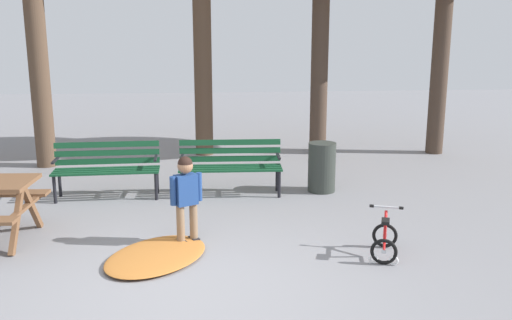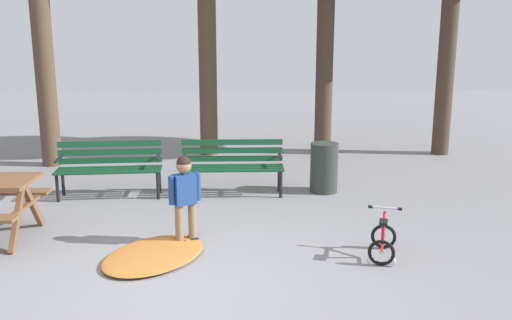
# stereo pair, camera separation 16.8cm
# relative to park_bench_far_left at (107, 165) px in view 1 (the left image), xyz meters

# --- Properties ---
(ground) EXTENTS (36.00, 36.00, 0.00)m
(ground) POSITION_rel_park_bench_far_left_xyz_m (1.28, -3.38, -0.51)
(ground) COLOR gray
(park_bench_far_left) EXTENTS (1.61, 0.50, 0.85)m
(park_bench_far_left) POSITION_rel_park_bench_far_left_xyz_m (0.00, 0.00, 0.00)
(park_bench_far_left) COLOR #144728
(park_bench_far_left) RESTS_ON ground
(park_bench_left) EXTENTS (1.61, 0.51, 0.85)m
(park_bench_left) POSITION_rel_park_bench_far_left_xyz_m (1.91, -0.00, 0.00)
(park_bench_left) COLOR #144728
(park_bench_left) RESTS_ON ground
(child_standing) EXTENTS (0.38, 0.26, 1.09)m
(child_standing) POSITION_rel_park_bench_far_left_xyz_m (1.28, -2.10, 0.14)
(child_standing) COLOR #7F664C
(child_standing) RESTS_ON ground
(kids_bicycle) EXTENTS (0.51, 0.63, 0.54)m
(kids_bicycle) POSITION_rel_park_bench_far_left_xyz_m (3.56, -2.69, -0.31)
(kids_bicycle) COLOR black
(kids_bicycle) RESTS_ON ground
(leaf_pile) EXTENTS (1.57, 1.68, 0.07)m
(leaf_pile) POSITION_rel_park_bench_far_left_xyz_m (0.94, -2.53, -0.48)
(leaf_pile) COLOR #B26B2D
(leaf_pile) RESTS_ON ground
(trash_bin) EXTENTS (0.44, 0.44, 0.79)m
(trash_bin) POSITION_rel_park_bench_far_left_xyz_m (3.37, 0.02, -0.11)
(trash_bin) COLOR #2D332D
(trash_bin) RESTS_ON ground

